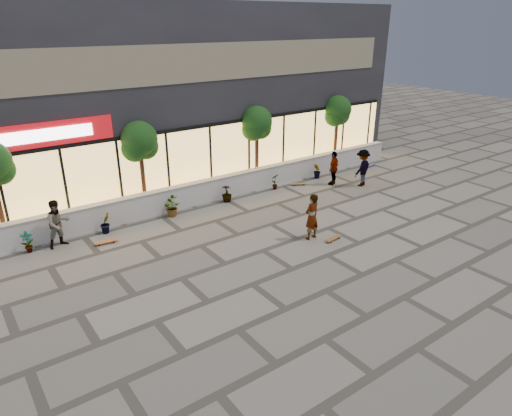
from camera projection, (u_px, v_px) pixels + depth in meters
ground at (328, 255)px, 16.14m from camera, size 80.00×80.00×0.00m
planter_wall at (222, 187)px, 21.17m from camera, size 22.00×0.42×1.04m
retail_building at (164, 91)px, 23.84m from camera, size 24.00×9.17×8.50m
shrub_a at (27, 242)px, 16.19m from camera, size 0.43×0.29×0.81m
shrub_b at (105, 223)px, 17.71m from camera, size 0.57×0.57×0.81m
shrub_c at (171, 207)px, 19.23m from camera, size 0.68×0.77×0.81m
shrub_d at (227, 193)px, 20.75m from camera, size 0.64×0.64×0.81m
shrub_e at (275, 181)px, 22.27m from camera, size 0.46×0.35×0.81m
shrub_f at (317, 171)px, 23.79m from camera, size 0.55×0.57×0.81m
tree_midwest at (140, 143)px, 18.85m from camera, size 1.60×1.50×3.92m
tree_mideast at (257, 125)px, 22.11m from camera, size 1.60×1.50×3.92m
tree_east at (337, 112)px, 25.09m from camera, size 1.60×1.50×3.92m
skater_center at (312, 217)px, 17.05m from camera, size 0.70×0.49×1.80m
skater_left at (58, 224)px, 16.48m from camera, size 0.99×0.84×1.80m
skater_right_near at (334, 168)px, 22.77m from camera, size 1.09×0.78×1.71m
skater_right_far at (362, 168)px, 22.59m from camera, size 1.32×0.96×1.84m
skateboard_center at (334, 238)px, 17.22m from camera, size 0.82×0.31×0.10m
skateboard_left at (106, 242)px, 16.94m from camera, size 0.86×0.33×0.10m
skateboard_right_near at (299, 184)px, 22.93m from camera, size 0.80×0.52×0.10m
skateboard_right_far at (370, 165)px, 25.81m from camera, size 0.83×0.31×0.10m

